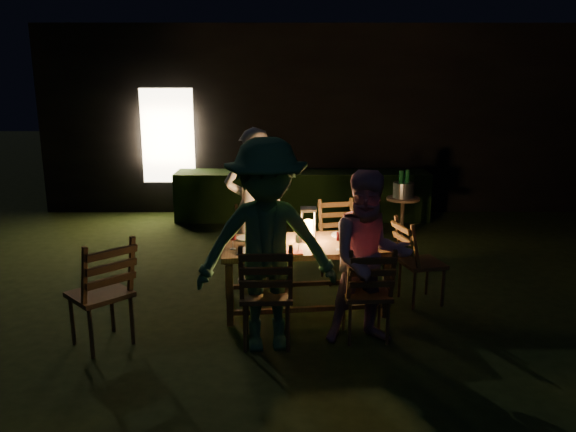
{
  "coord_description": "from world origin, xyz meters",
  "views": [
    {
      "loc": [
        -0.77,
        -5.5,
        2.31
      ],
      "look_at": [
        -0.75,
        0.18,
        0.92
      ],
      "focal_mm": 35.0,
      "sensor_mm": 36.0,
      "label": 1
    }
  ],
  "objects_px": {
    "lantern": "(308,226)",
    "ice_bucket": "(404,190)",
    "bottle_bucket_b": "(407,186)",
    "chair_spare": "(102,312)",
    "chair_far_left": "(255,260)",
    "bottle_bucket_a": "(401,187)",
    "chair_near_right": "(366,309)",
    "person_house_side": "(254,207)",
    "side_table": "(403,203)",
    "person_opp_left": "(267,246)",
    "chair_end": "(419,276)",
    "chair_near_left": "(267,312)",
    "bottle_table": "(280,230)",
    "dining_table": "(304,249)",
    "chair_far_right": "(340,256)",
    "person_opp_right": "(369,259)"
  },
  "relations": [
    {
      "from": "lantern",
      "to": "side_table",
      "type": "bearing_deg",
      "value": 58.91
    },
    {
      "from": "chair_near_right",
      "to": "bottle_bucket_a",
      "type": "relative_size",
      "value": 2.91
    },
    {
      "from": "chair_end",
      "to": "person_opp_right",
      "type": "relative_size",
      "value": 0.6
    },
    {
      "from": "chair_far_left",
      "to": "chair_near_right",
      "type": "bearing_deg",
      "value": 118.61
    },
    {
      "from": "chair_far_right",
      "to": "side_table",
      "type": "xyz_separation_m",
      "value": [
        1.06,
        1.66,
        0.27
      ]
    },
    {
      "from": "chair_near_right",
      "to": "lantern",
      "type": "distance_m",
      "value": 1.08
    },
    {
      "from": "chair_near_right",
      "to": "ice_bucket",
      "type": "distance_m",
      "value": 3.37
    },
    {
      "from": "dining_table",
      "to": "bottle_bucket_b",
      "type": "xyz_separation_m",
      "value": [
        1.56,
        2.53,
        0.17
      ]
    },
    {
      "from": "chair_near_left",
      "to": "bottle_table",
      "type": "bearing_deg",
      "value": 81.1
    },
    {
      "from": "chair_far_left",
      "to": "dining_table",
      "type": "bearing_deg",
      "value": 118.66
    },
    {
      "from": "lantern",
      "to": "side_table",
      "type": "distance_m",
      "value": 2.85
    },
    {
      "from": "bottle_bucket_a",
      "to": "chair_end",
      "type": "bearing_deg",
      "value": -95.9
    },
    {
      "from": "lantern",
      "to": "bottle_bucket_b",
      "type": "bearing_deg",
      "value": 58.47
    },
    {
      "from": "chair_spare",
      "to": "side_table",
      "type": "distance_m",
      "value": 4.7
    },
    {
      "from": "person_opp_left",
      "to": "bottle_table",
      "type": "distance_m",
      "value": 0.85
    },
    {
      "from": "chair_near_left",
      "to": "bottle_table",
      "type": "height_order",
      "value": "chair_near_left"
    },
    {
      "from": "bottle_bucket_b",
      "to": "chair_spare",
      "type": "bearing_deg",
      "value": -134.92
    },
    {
      "from": "chair_near_right",
      "to": "chair_spare",
      "type": "xyz_separation_m",
      "value": [
        -2.34,
        -0.13,
        0.03
      ]
    },
    {
      "from": "chair_end",
      "to": "bottle_table",
      "type": "height_order",
      "value": "bottle_table"
    },
    {
      "from": "chair_end",
      "to": "ice_bucket",
      "type": "bearing_deg",
      "value": 159.15
    },
    {
      "from": "chair_far_left",
      "to": "chair_far_right",
      "type": "bearing_deg",
      "value": 178.33
    },
    {
      "from": "person_house_side",
      "to": "person_opp_left",
      "type": "relative_size",
      "value": 0.97
    },
    {
      "from": "chair_spare",
      "to": "ice_bucket",
      "type": "xyz_separation_m",
      "value": [
        3.31,
        3.33,
        0.43
      ]
    },
    {
      "from": "chair_end",
      "to": "person_house_side",
      "type": "relative_size",
      "value": 0.53
    },
    {
      "from": "lantern",
      "to": "bottle_bucket_a",
      "type": "xyz_separation_m",
      "value": [
        1.42,
        2.39,
        -0.06
      ]
    },
    {
      "from": "chair_far_left",
      "to": "side_table",
      "type": "relative_size",
      "value": 1.46
    },
    {
      "from": "chair_far_left",
      "to": "bottle_bucket_a",
      "type": "height_order",
      "value": "bottle_bucket_a"
    },
    {
      "from": "person_opp_left",
      "to": "chair_far_left",
      "type": "bearing_deg",
      "value": 90.02
    },
    {
      "from": "person_opp_left",
      "to": "side_table",
      "type": "xyz_separation_m",
      "value": [
        1.86,
        3.36,
        -0.36
      ]
    },
    {
      "from": "chair_near_left",
      "to": "lantern",
      "type": "distance_m",
      "value": 1.11
    },
    {
      "from": "chair_far_left",
      "to": "person_opp_right",
      "type": "height_order",
      "value": "person_opp_right"
    },
    {
      "from": "lantern",
      "to": "bottle_bucket_a",
      "type": "relative_size",
      "value": 1.09
    },
    {
      "from": "chair_far_left",
      "to": "person_opp_right",
      "type": "bearing_deg",
      "value": 117.84
    },
    {
      "from": "chair_far_right",
      "to": "ice_bucket",
      "type": "distance_m",
      "value": 2.02
    },
    {
      "from": "chair_near_right",
      "to": "chair_spare",
      "type": "distance_m",
      "value": 2.34
    },
    {
      "from": "side_table",
      "to": "chair_far_right",
      "type": "bearing_deg",
      "value": -122.58
    },
    {
      "from": "chair_spare",
      "to": "person_house_side",
      "type": "xyz_separation_m",
      "value": [
        1.25,
        1.6,
        0.58
      ]
    },
    {
      "from": "chair_near_right",
      "to": "person_house_side",
      "type": "height_order",
      "value": "person_house_side"
    },
    {
      "from": "chair_near_left",
      "to": "chair_near_right",
      "type": "bearing_deg",
      "value": 5.9
    },
    {
      "from": "chair_near_left",
      "to": "ice_bucket",
      "type": "xyz_separation_m",
      "value": [
        1.87,
        3.31,
        0.44
      ]
    },
    {
      "from": "side_table",
      "to": "ice_bucket",
      "type": "distance_m",
      "value": 0.19
    },
    {
      "from": "person_opp_left",
      "to": "lantern",
      "type": "distance_m",
      "value": 1.01
    },
    {
      "from": "chair_near_left",
      "to": "side_table",
      "type": "distance_m",
      "value": 3.81
    },
    {
      "from": "chair_far_left",
      "to": "person_house_side",
      "type": "relative_size",
      "value": 0.52
    },
    {
      "from": "person_house_side",
      "to": "bottle_bucket_a",
      "type": "bearing_deg",
      "value": -146.86
    },
    {
      "from": "chair_far_left",
      "to": "ice_bucket",
      "type": "relative_size",
      "value": 3.11
    },
    {
      "from": "lantern",
      "to": "ice_bucket",
      "type": "xyz_separation_m",
      "value": [
        1.47,
        2.43,
        -0.11
      ]
    },
    {
      "from": "side_table",
      "to": "bottle_bucket_b",
      "type": "relative_size",
      "value": 2.0
    },
    {
      "from": "chair_near_left",
      "to": "bottle_bucket_b",
      "type": "xyz_separation_m",
      "value": [
        1.92,
        3.35,
        0.49
      ]
    },
    {
      "from": "chair_far_left",
      "to": "chair_far_right",
      "type": "distance_m",
      "value": 1.0
    }
  ]
}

